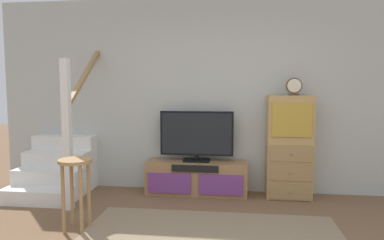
{
  "coord_description": "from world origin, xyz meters",
  "views": [
    {
      "loc": [
        0.22,
        -2.46,
        1.48
      ],
      "look_at": [
        -0.32,
        1.85,
        1.06
      ],
      "focal_mm": 32.57,
      "sensor_mm": 36.0,
      "label": 1
    }
  ],
  "objects_px": {
    "desk_clock": "(294,87)",
    "television": "(197,135)",
    "side_cabinet": "(289,147)",
    "bar_stool_near": "(76,178)",
    "media_console": "(196,178)"
  },
  "relations": [
    {
      "from": "desk_clock",
      "to": "television",
      "type": "bearing_deg",
      "value": 178.71
    },
    {
      "from": "television",
      "to": "side_cabinet",
      "type": "distance_m",
      "value": 1.24
    },
    {
      "from": "television",
      "to": "desk_clock",
      "type": "xyz_separation_m",
      "value": [
        1.27,
        -0.03,
        0.66
      ]
    },
    {
      "from": "desk_clock",
      "to": "bar_stool_near",
      "type": "distance_m",
      "value": 2.87
    },
    {
      "from": "media_console",
      "to": "bar_stool_near",
      "type": "bearing_deg",
      "value": -128.63
    },
    {
      "from": "television",
      "to": "side_cabinet",
      "type": "bearing_deg",
      "value": -0.64
    },
    {
      "from": "television",
      "to": "bar_stool_near",
      "type": "relative_size",
      "value": 1.35
    },
    {
      "from": "side_cabinet",
      "to": "desk_clock",
      "type": "height_order",
      "value": "desk_clock"
    },
    {
      "from": "desk_clock",
      "to": "bar_stool_near",
      "type": "bearing_deg",
      "value": -150.13
    },
    {
      "from": "media_console",
      "to": "side_cabinet",
      "type": "height_order",
      "value": "side_cabinet"
    },
    {
      "from": "side_cabinet",
      "to": "desk_clock",
      "type": "bearing_deg",
      "value": -21.0
    },
    {
      "from": "media_console",
      "to": "television",
      "type": "distance_m",
      "value": 0.59
    },
    {
      "from": "bar_stool_near",
      "to": "media_console",
      "type": "bearing_deg",
      "value": 51.37
    },
    {
      "from": "side_cabinet",
      "to": "bar_stool_near",
      "type": "bearing_deg",
      "value": -149.44
    },
    {
      "from": "television",
      "to": "bar_stool_near",
      "type": "bearing_deg",
      "value": -128.15
    }
  ]
}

